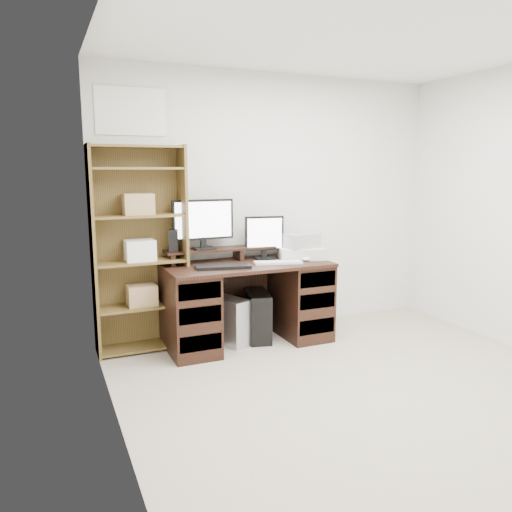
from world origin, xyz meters
TOP-DOWN VIEW (x-y plane):
  - room at (-0.00, 0.00)m, footprint 3.54×4.04m
  - desk at (-0.43, 1.64)m, footprint 1.50×0.70m
  - riser_shelf at (-0.43, 1.85)m, footprint 1.40×0.22m
  - monitor_wide at (-0.77, 1.85)m, footprint 0.57×0.15m
  - monitor_small at (-0.19, 1.78)m, footprint 0.37×0.17m
  - speaker at (-1.05, 1.82)m, footprint 0.10×0.10m
  - keyboard_black at (-0.70, 1.51)m, footprint 0.50×0.25m
  - keyboard_white at (-0.17, 1.51)m, footprint 0.45×0.23m
  - mouse at (0.12, 1.52)m, footprint 0.10×0.08m
  - printer at (0.15, 1.67)m, footprint 0.49×0.42m
  - basket at (0.15, 1.67)m, footprint 0.34×0.27m
  - tower_silver at (-0.60, 1.68)m, footprint 0.34×0.47m
  - tower_black at (-0.30, 1.68)m, footprint 0.30×0.49m
  - bookshelf at (-1.35, 1.86)m, footprint 0.80×0.30m

SIDE VIEW (x-z plane):
  - tower_silver at x=-0.60m, z-range 0.00..0.43m
  - tower_black at x=-0.30m, z-range 0.00..0.45m
  - desk at x=-0.43m, z-range 0.01..0.76m
  - keyboard_white at x=-0.17m, z-range 0.75..0.77m
  - keyboard_black at x=-0.70m, z-range 0.75..0.78m
  - mouse at x=0.12m, z-range 0.75..0.79m
  - printer at x=0.15m, z-range 0.75..0.86m
  - riser_shelf at x=-0.43m, z-range 0.78..0.90m
  - bookshelf at x=-1.35m, z-range 0.02..1.82m
  - basket at x=0.15m, z-range 0.86..0.99m
  - speaker at x=-1.05m, z-range 0.87..1.07m
  - monitor_small at x=-0.19m, z-range 0.77..1.17m
  - monitor_wide at x=-0.77m, z-range 0.90..1.35m
  - room at x=0.00m, z-range -0.02..2.52m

